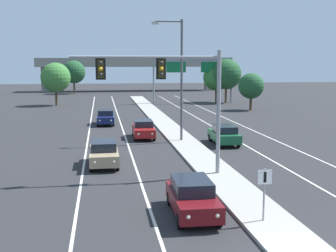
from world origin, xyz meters
TOP-DOWN VIEW (x-y plane):
  - median_island at (0.00, 18.00)m, footprint 2.40×110.00m
  - lane_stripe_oncoming_center at (-4.70, 25.00)m, footprint 0.14×100.00m
  - lane_stripe_receding_center at (4.70, 25.00)m, footprint 0.14×100.00m
  - edge_stripe_left at (-8.00, 25.00)m, footprint 0.14×100.00m
  - edge_stripe_right at (8.00, 25.00)m, footprint 0.14×100.00m
  - overhead_signal_mast at (-2.77, 12.07)m, footprint 8.56×0.44m
  - median_sign_post at (-0.24, 4.00)m, footprint 0.60×0.10m
  - street_lamp_median at (-0.36, 23.44)m, footprint 2.58×0.28m
  - car_oncoming_darkred at (-2.94, 5.53)m, footprint 1.89×4.50m
  - car_oncoming_tan at (-6.69, 15.67)m, footprint 1.84×4.48m
  - car_oncoming_red at (-3.14, 25.78)m, footprint 1.88×4.50m
  - car_oncoming_navy at (-6.34, 34.98)m, footprint 1.89×4.50m
  - car_receding_green at (3.11, 21.73)m, footprint 1.91×4.51m
  - highway_sign_gantry at (8.20, 58.32)m, footprint 13.28×0.42m
  - overpass_bridge at (0.00, 91.96)m, footprint 42.40×6.40m
  - tree_far_right_c at (14.00, 46.55)m, footprint 3.60×3.60m
  - tree_far_right_b at (12.38, 59.30)m, footprint 4.39×4.39m
  - tree_far_right_a at (13.72, 58.12)m, footprint 5.01×5.01m
  - tree_far_left_c at (-13.65, 57.65)m, footprint 4.60×4.60m
  - tree_far_left_b at (-12.38, 83.90)m, footprint 4.89×4.89m

SIDE VIEW (x-z plane):
  - lane_stripe_oncoming_center at x=-4.70m, z-range 0.00..0.01m
  - lane_stripe_receding_center at x=4.70m, z-range 0.00..0.01m
  - edge_stripe_left at x=-8.00m, z-range 0.00..0.01m
  - edge_stripe_right at x=8.00m, z-range 0.00..0.01m
  - median_island at x=0.00m, z-range 0.00..0.15m
  - car_oncoming_darkred at x=-2.94m, z-range 0.03..1.61m
  - car_oncoming_tan at x=-6.69m, z-range 0.03..1.61m
  - car_oncoming_red at x=-3.14m, z-range 0.03..1.61m
  - car_oncoming_navy at x=-6.34m, z-range 0.03..1.61m
  - car_receding_green at x=3.11m, z-range 0.03..1.61m
  - median_sign_post at x=-0.24m, z-range 0.49..2.69m
  - tree_far_right_c at x=14.00m, z-range 0.79..5.99m
  - tree_far_right_b at x=12.38m, z-range 0.97..7.32m
  - tree_far_left_c at x=-13.65m, z-range 1.02..7.67m
  - tree_far_left_b at x=-12.38m, z-range 1.08..8.16m
  - tree_far_right_a at x=13.72m, z-range 1.11..8.35m
  - overhead_signal_mast at x=-2.77m, z-range 1.76..8.96m
  - overpass_bridge at x=0.00m, z-range 1.96..9.61m
  - street_lamp_median at x=-0.36m, z-range 0.79..10.79m
  - highway_sign_gantry at x=8.20m, z-range 2.41..9.91m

